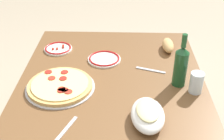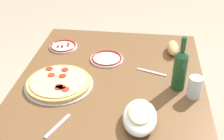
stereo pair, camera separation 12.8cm
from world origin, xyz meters
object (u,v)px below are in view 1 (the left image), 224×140
object	(u,v)px
dining_table	(112,91)
bread_loaf	(168,45)
side_plate_far	(58,49)
baked_pasta_dish	(148,114)
side_plate_near	(104,59)
water_glass	(196,83)
pepperoni_pizza	(60,86)
wine_bottle	(181,65)

from	to	relation	value
dining_table	bread_loaf	bearing A→B (deg)	-48.84
dining_table	side_plate_far	size ratio (longest dim) A/B	6.25
baked_pasta_dish	side_plate_near	bearing A→B (deg)	22.71
baked_pasta_dish	water_glass	world-z (taller)	water_glass
pepperoni_pizza	dining_table	bearing A→B (deg)	-62.80
dining_table	bread_loaf	xyz separation A→B (m)	(0.30, -0.34, 0.15)
pepperoni_pizza	side_plate_far	world-z (taller)	pepperoni_pizza
pepperoni_pizza	side_plate_near	bearing A→B (deg)	-36.00
baked_pasta_dish	bread_loaf	world-z (taller)	baked_pasta_dish
water_glass	side_plate_near	bearing A→B (deg)	57.94
side_plate_near	pepperoni_pizza	bearing A→B (deg)	144.00
pepperoni_pizza	bread_loaf	distance (m)	0.75
wine_bottle	water_glass	size ratio (longest dim) A/B	2.63
baked_pasta_dish	dining_table	bearing A→B (deg)	24.52
water_glass	bread_loaf	xyz separation A→B (m)	(0.44, 0.08, -0.02)
pepperoni_pizza	water_glass	distance (m)	0.69
dining_table	water_glass	bearing A→B (deg)	-108.55
baked_pasta_dish	side_plate_near	world-z (taller)	baked_pasta_dish
baked_pasta_dish	side_plate_near	size ratio (longest dim) A/B	1.22
dining_table	baked_pasta_dish	size ratio (longest dim) A/B	4.59
pepperoni_pizza	side_plate_near	xyz separation A→B (m)	(0.29, -0.21, -0.01)
wine_bottle	side_plate_far	bearing A→B (deg)	63.13
water_glass	baked_pasta_dish	bearing A→B (deg)	131.63
pepperoni_pizza	side_plate_near	world-z (taller)	pepperoni_pizza
water_glass	dining_table	bearing A→B (deg)	71.45
water_glass	bread_loaf	distance (m)	0.45
bread_loaf	pepperoni_pizza	bearing A→B (deg)	125.67
dining_table	side_plate_near	world-z (taller)	side_plate_near
dining_table	wine_bottle	xyz separation A→B (m)	(-0.08, -0.35, 0.23)
baked_pasta_dish	water_glass	size ratio (longest dim) A/B	2.17
wine_bottle	bread_loaf	bearing A→B (deg)	1.35
baked_pasta_dish	wine_bottle	size ratio (longest dim) A/B	0.83
baked_pasta_dish	pepperoni_pizza	bearing A→B (deg)	61.35
water_glass	side_plate_near	world-z (taller)	water_glass
wine_bottle	side_plate_near	world-z (taller)	wine_bottle
wine_bottle	side_plate_far	distance (m)	0.80
dining_table	side_plate_far	distance (m)	0.47
baked_pasta_dish	wine_bottle	bearing A→B (deg)	-31.97
water_glass	side_plate_far	size ratio (longest dim) A/B	0.63
wine_bottle	dining_table	bearing A→B (deg)	77.23
pepperoni_pizza	bread_loaf	size ratio (longest dim) A/B	2.16
side_plate_far	bread_loaf	world-z (taller)	bread_loaf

